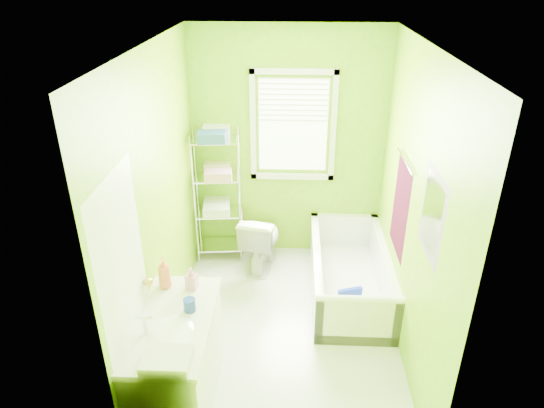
{
  "coord_description": "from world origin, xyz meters",
  "views": [
    {
      "loc": [
        0.06,
        -3.58,
        3.14
      ],
      "look_at": [
        -0.12,
        0.25,
        1.21
      ],
      "focal_mm": 32.0,
      "sensor_mm": 36.0,
      "label": 1
    }
  ],
  "objects_px": {
    "vanity": "(177,360)",
    "wire_shelf_unit": "(218,182)",
    "toilet": "(261,240)",
    "bathtub": "(349,280)"
  },
  "relations": [
    {
      "from": "toilet",
      "to": "vanity",
      "type": "xyz_separation_m",
      "value": [
        -0.51,
        -1.95,
        0.1
      ]
    },
    {
      "from": "toilet",
      "to": "wire_shelf_unit",
      "type": "xyz_separation_m",
      "value": [
        -0.49,
        0.2,
        0.61
      ]
    },
    {
      "from": "vanity",
      "to": "wire_shelf_unit",
      "type": "relative_size",
      "value": 0.7
    },
    {
      "from": "toilet",
      "to": "vanity",
      "type": "bearing_deg",
      "value": 86.13
    },
    {
      "from": "wire_shelf_unit",
      "to": "toilet",
      "type": "bearing_deg",
      "value": -22.78
    },
    {
      "from": "vanity",
      "to": "wire_shelf_unit",
      "type": "xyz_separation_m",
      "value": [
        0.02,
        2.15,
        0.51
      ]
    },
    {
      "from": "bathtub",
      "to": "vanity",
      "type": "distance_m",
      "value": 2.09
    },
    {
      "from": "toilet",
      "to": "vanity",
      "type": "relative_size",
      "value": 0.62
    },
    {
      "from": "vanity",
      "to": "wire_shelf_unit",
      "type": "bearing_deg",
      "value": 89.43
    },
    {
      "from": "bathtub",
      "to": "wire_shelf_unit",
      "type": "relative_size",
      "value": 1.06
    }
  ]
}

